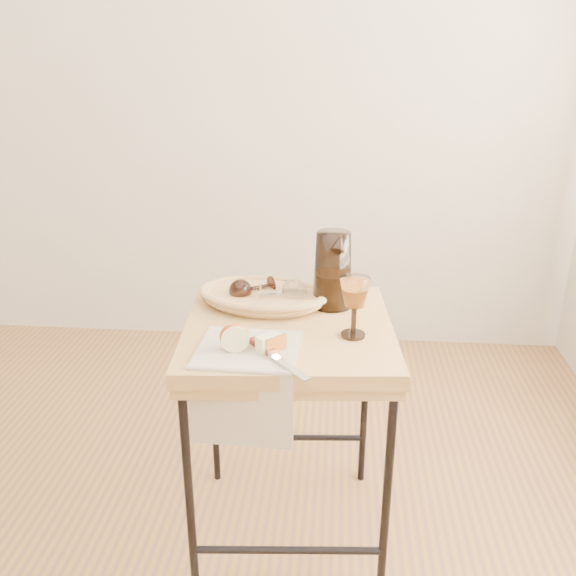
# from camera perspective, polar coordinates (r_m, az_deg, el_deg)

# --- Properties ---
(wall_back) EXTENTS (3.60, 0.00, 2.70)m
(wall_back) POSITION_cam_1_polar(r_m,az_deg,el_deg) (3.12, -6.91, 18.73)
(wall_back) COLOR beige
(wall_back) RESTS_ON ground
(side_table) EXTENTS (0.64, 0.64, 0.75)m
(side_table) POSITION_cam_1_polar(r_m,az_deg,el_deg) (1.94, 0.05, -13.54)
(side_table) COLOR olive
(side_table) RESTS_ON floor
(tea_towel) EXTENTS (0.27, 0.25, 0.01)m
(tea_towel) POSITION_cam_1_polar(r_m,az_deg,el_deg) (1.61, -3.70, -5.69)
(tea_towel) COLOR beige
(tea_towel) RESTS_ON side_table
(bread_basket) EXTENTS (0.39, 0.29, 0.05)m
(bread_basket) POSITION_cam_1_polar(r_m,az_deg,el_deg) (1.88, -2.30, -0.92)
(bread_basket) COLOR olive
(bread_basket) RESTS_ON side_table
(goblet_lying_a) EXTENTS (0.14, 0.12, 0.07)m
(goblet_lying_a) POSITION_cam_1_polar(r_m,az_deg,el_deg) (1.89, -3.20, -0.01)
(goblet_lying_a) COLOR black
(goblet_lying_a) RESTS_ON bread_basket
(goblet_lying_b) EXTENTS (0.14, 0.11, 0.08)m
(goblet_lying_b) POSITION_cam_1_polar(r_m,az_deg,el_deg) (1.84, -0.76, -0.41)
(goblet_lying_b) COLOR white
(goblet_lying_b) RESTS_ON bread_basket
(pitcher) EXTENTS (0.23, 0.28, 0.27)m
(pitcher) POSITION_cam_1_polar(r_m,az_deg,el_deg) (1.84, 4.19, 1.71)
(pitcher) COLOR black
(pitcher) RESTS_ON side_table
(wine_goblet) EXTENTS (0.09, 0.09, 0.17)m
(wine_goblet) POSITION_cam_1_polar(r_m,az_deg,el_deg) (1.66, 6.19, -1.80)
(wine_goblet) COLOR white
(wine_goblet) RESTS_ON side_table
(apple_half) EXTENTS (0.09, 0.06, 0.07)m
(apple_half) POSITION_cam_1_polar(r_m,az_deg,el_deg) (1.60, -5.01, -4.49)
(apple_half) COLOR #B6100D
(apple_half) RESTS_ON tea_towel
(apple_wedge) EXTENTS (0.07, 0.07, 0.04)m
(apple_wedge) POSITION_cam_1_polar(r_m,az_deg,el_deg) (1.59, -1.79, -5.14)
(apple_wedge) COLOR #FBF3B6
(apple_wedge) RESTS_ON tea_towel
(table_knife) EXTENTS (0.17, 0.21, 0.02)m
(table_knife) POSITION_cam_1_polar(r_m,az_deg,el_deg) (1.55, -1.11, -6.33)
(table_knife) COLOR silver
(table_knife) RESTS_ON tea_towel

